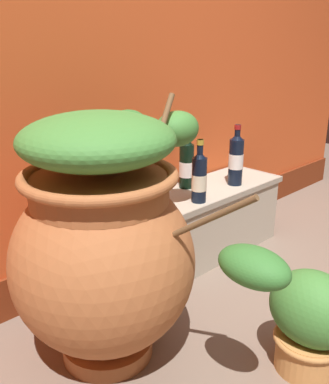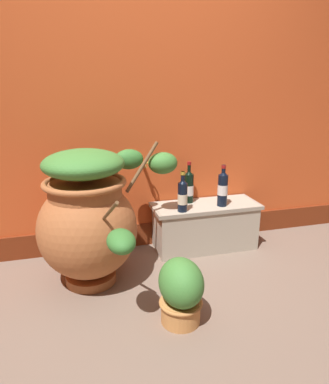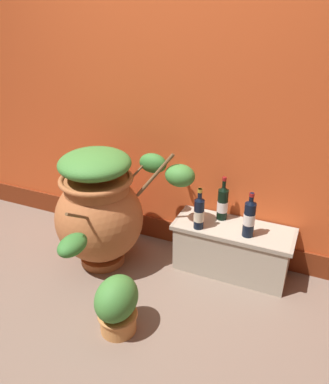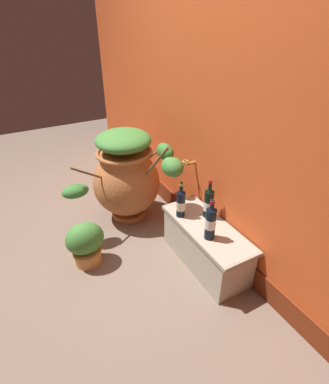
# 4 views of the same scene
# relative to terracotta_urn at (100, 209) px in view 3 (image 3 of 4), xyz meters

# --- Properties ---
(ground_plane) EXTENTS (7.00, 7.00, 0.00)m
(ground_plane) POSITION_rel_terracotta_urn_xyz_m (0.36, -0.64, -0.46)
(ground_plane) COLOR #7A6656
(back_wall) EXTENTS (4.40, 0.33, 2.60)m
(back_wall) POSITION_rel_terracotta_urn_xyz_m (0.36, 0.56, 0.83)
(back_wall) COLOR #D15123
(back_wall) RESTS_ON ground_plane
(terracotta_urn) EXTENTS (0.97, 0.94, 0.90)m
(terracotta_urn) POSITION_rel_terracotta_urn_xyz_m (0.00, 0.00, 0.00)
(terracotta_urn) COLOR #B26638
(terracotta_urn) RESTS_ON ground_plane
(stone_ledge) EXTENTS (0.84, 0.33, 0.37)m
(stone_ledge) POSITION_rel_terracotta_urn_xyz_m (0.91, 0.28, -0.26)
(stone_ledge) COLOR #B2A893
(stone_ledge) RESTS_ON ground_plane
(wine_bottle_left) EXTENTS (0.08, 0.08, 0.33)m
(wine_bottle_left) POSITION_rel_terracotta_urn_xyz_m (0.79, 0.36, 0.04)
(wine_bottle_left) COLOR black
(wine_bottle_left) RESTS_ON stone_ledge
(wine_bottle_middle) EXTENTS (0.07, 0.07, 0.30)m
(wine_bottle_middle) POSITION_rel_terracotta_urn_xyz_m (0.68, 0.18, 0.04)
(wine_bottle_middle) COLOR black
(wine_bottle_middle) RESTS_ON stone_ledge
(wine_bottle_right) EXTENTS (0.08, 0.08, 0.32)m
(wine_bottle_right) POSITION_rel_terracotta_urn_xyz_m (1.02, 0.22, 0.06)
(wine_bottle_right) COLOR black
(wine_bottle_right) RESTS_ON stone_ledge
(potted_shrub) EXTENTS (0.24, 0.31, 0.38)m
(potted_shrub) POSITION_rel_terracotta_urn_xyz_m (0.44, -0.55, -0.26)
(potted_shrub) COLOR #D68E4C
(potted_shrub) RESTS_ON ground_plane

